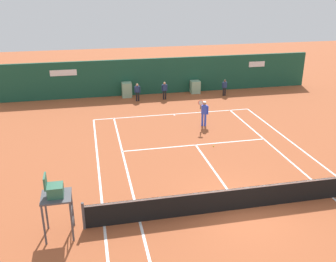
{
  "coord_description": "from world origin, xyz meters",
  "views": [
    {
      "loc": [
        -5.49,
        -11.79,
        8.26
      ],
      "look_at": [
        -1.47,
        6.77,
        0.8
      ],
      "focal_mm": 40.6,
      "sensor_mm": 36.0,
      "label": 1
    }
  ],
  "objects_px": {
    "ball_kid_right_post": "(137,91)",
    "player_on_baseline": "(204,111)",
    "ball_kid_centre_post": "(225,87)",
    "tennis_ball_by_sideline": "(214,146)",
    "umpire_chair": "(56,195)",
    "ball_kid_left_post": "(164,89)"
  },
  "relations": [
    {
      "from": "ball_kid_right_post",
      "to": "player_on_baseline",
      "type": "bearing_deg",
      "value": 127.18
    },
    {
      "from": "player_on_baseline",
      "to": "ball_kid_right_post",
      "type": "xyz_separation_m",
      "value": [
        -3.23,
        6.09,
        -0.17
      ]
    },
    {
      "from": "player_on_baseline",
      "to": "ball_kid_centre_post",
      "type": "distance_m",
      "value": 7.06
    },
    {
      "from": "ball_kid_centre_post",
      "to": "tennis_ball_by_sideline",
      "type": "distance_m",
      "value": 10.07
    },
    {
      "from": "tennis_ball_by_sideline",
      "to": "player_on_baseline",
      "type": "bearing_deg",
      "value": 82.61
    },
    {
      "from": "umpire_chair",
      "to": "ball_kid_left_post",
      "type": "height_order",
      "value": "umpire_chair"
    },
    {
      "from": "ball_kid_left_post",
      "to": "ball_kid_centre_post",
      "type": "xyz_separation_m",
      "value": [
        4.75,
        0.0,
        -0.04
      ]
    },
    {
      "from": "ball_kid_right_post",
      "to": "ball_kid_centre_post",
      "type": "distance_m",
      "value": 6.8
    },
    {
      "from": "umpire_chair",
      "to": "ball_kid_centre_post",
      "type": "xyz_separation_m",
      "value": [
        11.69,
        15.38,
        -0.85
      ]
    },
    {
      "from": "player_on_baseline",
      "to": "ball_kid_left_post",
      "type": "xyz_separation_m",
      "value": [
        -1.19,
        6.09,
        -0.17
      ]
    },
    {
      "from": "ball_kid_centre_post",
      "to": "player_on_baseline",
      "type": "bearing_deg",
      "value": 55.75
    },
    {
      "from": "umpire_chair",
      "to": "tennis_ball_by_sideline",
      "type": "bearing_deg",
      "value": 128.57
    },
    {
      "from": "ball_kid_centre_post",
      "to": "tennis_ball_by_sideline",
      "type": "bearing_deg",
      "value": 62.79
    },
    {
      "from": "umpire_chair",
      "to": "ball_kid_right_post",
      "type": "height_order",
      "value": "umpire_chair"
    },
    {
      "from": "umpire_chair",
      "to": "ball_kid_left_post",
      "type": "relative_size",
      "value": 1.75
    },
    {
      "from": "ball_kid_left_post",
      "to": "tennis_ball_by_sideline",
      "type": "distance_m",
      "value": 9.29
    },
    {
      "from": "ball_kid_right_post",
      "to": "ball_kid_centre_post",
      "type": "relative_size",
      "value": 1.05
    },
    {
      "from": "ball_kid_right_post",
      "to": "ball_kid_centre_post",
      "type": "bearing_deg",
      "value": -170.77
    },
    {
      "from": "ball_kid_right_post",
      "to": "ball_kid_left_post",
      "type": "distance_m",
      "value": 2.05
    },
    {
      "from": "tennis_ball_by_sideline",
      "to": "umpire_chair",
      "type": "bearing_deg",
      "value": -141.43
    },
    {
      "from": "umpire_chair",
      "to": "ball_kid_left_post",
      "type": "xyz_separation_m",
      "value": [
        6.94,
        15.38,
        -0.81
      ]
    },
    {
      "from": "umpire_chair",
      "to": "ball_kid_centre_post",
      "type": "bearing_deg",
      "value": 142.77
    }
  ]
}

